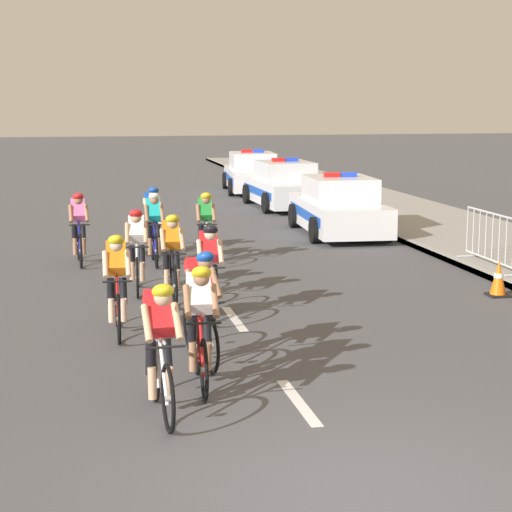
{
  "coord_description": "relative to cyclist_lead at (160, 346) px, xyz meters",
  "views": [
    {
      "loc": [
        -2.46,
        -6.9,
        3.37
      ],
      "look_at": [
        0.21,
        5.83,
        1.1
      ],
      "focal_mm": 62.48,
      "sensor_mm": 36.0,
      "label": 1
    }
  ],
  "objects": [
    {
      "name": "police_car_nearest",
      "position": [
        5.81,
        12.41,
        -0.11
      ],
      "size": [
        2.2,
        4.5,
        1.59
      ],
      "color": "white",
      "rests_on": "ground"
    },
    {
      "name": "cyclist_sixth",
      "position": [
        0.24,
        6.42,
        0.0
      ],
      "size": [
        0.44,
        1.72,
        1.56
      ],
      "color": "black",
      "rests_on": "ground"
    },
    {
      "name": "cyclist_second",
      "position": [
        0.56,
        0.9,
        0.0
      ],
      "size": [
        0.43,
        1.72,
        1.56
      ],
      "color": "black",
      "rests_on": "ground"
    },
    {
      "name": "lane_markings_centre",
      "position": [
        1.57,
        8.14,
        -0.78
      ],
      "size": [
        0.14,
        25.6,
        0.01
      ],
      "color": "white",
      "rests_on": "ground"
    },
    {
      "name": "crowd_barrier_rear",
      "position": [
        7.3,
        6.91,
        -0.14
      ],
      "size": [
        0.5,
        2.32,
        1.07
      ],
      "color": "#B7BABF",
      "rests_on": "sidewalk_slab"
    },
    {
      "name": "cyclist_third",
      "position": [
        0.71,
        1.89,
        0.0
      ],
      "size": [
        0.45,
        1.72,
        1.56
      ],
      "color": "black",
      "rests_on": "ground"
    },
    {
      "name": "cyclist_lead",
      "position": [
        0.0,
        0.0,
        0.0
      ],
      "size": [
        0.43,
        1.72,
        1.56
      ],
      "color": "black",
      "rests_on": "ground"
    },
    {
      "name": "sidewalk_slab",
      "position": [
        8.83,
        11.69,
        -0.73
      ],
      "size": [
        3.93,
        60.0,
        0.12
      ],
      "primitive_type": "cube",
      "color": "gray",
      "rests_on": "ground"
    },
    {
      "name": "ground_plane",
      "position": [
        1.57,
        -2.31,
        -0.79
      ],
      "size": [
        160.0,
        160.0,
        0.0
      ],
      "primitive_type": "plane",
      "color": "#4C4C51"
    },
    {
      "name": "cyclist_ninth",
      "position": [
        -0.73,
        9.46,
        0.0
      ],
      "size": [
        0.42,
        1.72,
        1.56
      ],
      "color": "black",
      "rests_on": "ground"
    },
    {
      "name": "cyclist_eighth",
      "position": [
        1.86,
        9.0,
        0.0
      ],
      "size": [
        0.44,
        1.72,
        1.56
      ],
      "color": "black",
      "rests_on": "ground"
    },
    {
      "name": "cyclist_tenth",
      "position": [
        0.8,
        9.15,
        0.0
      ],
      "size": [
        0.42,
        1.72,
        1.56
      ],
      "color": "black",
      "rests_on": "ground"
    },
    {
      "name": "kerb_edge",
      "position": [
        6.94,
        11.69,
        -0.72
      ],
      "size": [
        0.16,
        60.0,
        0.13
      ],
      "primitive_type": "cube",
      "color": "#9E9E99",
      "rests_on": "ground"
    },
    {
      "name": "cyclist_eleventh",
      "position": [
        0.88,
        10.41,
        0.0
      ],
      "size": [
        0.43,
        1.72,
        1.56
      ],
      "color": "black",
      "rests_on": "ground"
    },
    {
      "name": "cyclist_fourth",
      "position": [
        -0.27,
        3.5,
        0.0
      ],
      "size": [
        0.42,
        1.72,
        1.56
      ],
      "color": "black",
      "rests_on": "ground"
    },
    {
      "name": "cyclist_seventh",
      "position": [
        0.76,
        5.58,
        0.0
      ],
      "size": [
        0.42,
        1.72,
        1.56
      ],
      "color": "black",
      "rests_on": "ground"
    },
    {
      "name": "police_car_second",
      "position": [
        5.81,
        18.32,
        -0.11
      ],
      "size": [
        2.07,
        4.44,
        1.59
      ],
      "color": "silver",
      "rests_on": "ground"
    },
    {
      "name": "traffic_cone_near",
      "position": [
        6.38,
        4.81,
        -0.48
      ],
      "size": [
        0.36,
        0.36,
        0.64
      ],
      "color": "black",
      "rests_on": "ground"
    },
    {
      "name": "cyclist_fifth",
      "position": [
        1.2,
        4.24,
        0.0
      ],
      "size": [
        0.44,
        1.72,
        1.56
      ],
      "color": "black",
      "rests_on": "ground"
    },
    {
      "name": "police_car_third",
      "position": [
        5.81,
        23.36,
        -0.11
      ],
      "size": [
        2.31,
        4.55,
        1.59
      ],
      "color": "white",
      "rests_on": "ground"
    }
  ]
}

